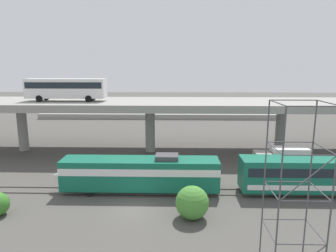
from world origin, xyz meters
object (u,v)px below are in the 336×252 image
(service_truck_west, at_px, (282,158))
(parked_car_0, at_px, (99,108))
(transit_bus_on_overpass, at_px, (66,88))
(scaffolding_tower, at_px, (296,186))
(parked_car_1, at_px, (238,108))
(parked_car_2, at_px, (178,107))
(train_locomotive, at_px, (133,172))
(parked_car_3, at_px, (89,107))

(service_truck_west, distance_m, parked_car_0, 55.21)
(transit_bus_on_overpass, relative_size, parked_car_0, 2.78)
(scaffolding_tower, bearing_deg, parked_car_1, 81.76)
(parked_car_0, height_order, parked_car_2, same)
(parked_car_2, bearing_deg, train_locomotive, 84.46)
(train_locomotive, distance_m, scaffolding_tower, 17.99)
(parked_car_3, bearing_deg, scaffolding_tower, 115.88)
(service_truck_west, distance_m, scaffolding_tower, 21.42)
(service_truck_west, xyz_separation_m, parked_car_0, (-34.73, 42.92, 0.46))
(scaffolding_tower, height_order, parked_car_3, scaffolding_tower)
(transit_bus_on_overpass, distance_m, service_truck_west, 32.70)
(transit_bus_on_overpass, xyz_separation_m, parked_car_0, (-4.14, 35.08, -8.04))
(transit_bus_on_overpass, relative_size, service_truck_west, 1.76)
(scaffolding_tower, xyz_separation_m, parked_car_1, (9.36, 64.64, -3.90))
(parked_car_2, height_order, parked_car_3, same)
(parked_car_3, bearing_deg, transit_bus_on_overpass, 101.43)
(service_truck_west, distance_m, parked_car_2, 47.25)
(train_locomotive, bearing_deg, parked_car_3, -69.65)
(parked_car_0, bearing_deg, transit_bus_on_overpass, 96.73)
(train_locomotive, height_order, parked_car_0, train_locomotive)
(parked_car_1, bearing_deg, parked_car_0, 2.58)
(parked_car_0, xyz_separation_m, parked_car_1, (37.83, 1.71, 0.00))
(parked_car_0, relative_size, parked_car_3, 0.92)
(train_locomotive, distance_m, parked_car_1, 56.32)
(transit_bus_on_overpass, relative_size, parked_car_3, 2.57)
(parked_car_0, height_order, parked_car_3, same)
(scaffolding_tower, distance_m, parked_car_1, 65.43)
(parked_car_0, bearing_deg, service_truck_west, 128.98)
(train_locomotive, relative_size, parked_car_1, 3.82)
(train_locomotive, distance_m, parked_car_3, 57.00)
(parked_car_0, bearing_deg, train_locomotive, 107.89)
(service_truck_west, bearing_deg, parked_car_3, -50.24)
(train_locomotive, height_order, parked_car_3, train_locomotive)
(service_truck_west, xyz_separation_m, scaffolding_tower, (-6.25, -20.02, 4.36))
(transit_bus_on_overpass, relative_size, parked_car_1, 2.56)
(parked_car_2, bearing_deg, parked_car_0, 6.40)
(transit_bus_on_overpass, relative_size, parked_car_2, 2.75)
(parked_car_0, bearing_deg, parked_car_3, -41.17)
(transit_bus_on_overpass, bearing_deg, scaffolding_tower, -48.87)
(parked_car_1, height_order, parked_car_3, same)
(train_locomotive, xyz_separation_m, service_truck_west, (18.49, 7.39, -0.55))
(parked_car_2, distance_m, parked_car_3, 24.95)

